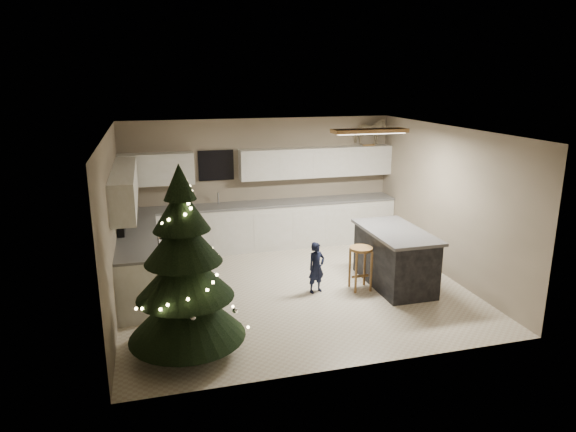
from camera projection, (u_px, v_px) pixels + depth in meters
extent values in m
plane|color=beige|center=(294.00, 288.00, 8.52)|extent=(5.50, 5.50, 0.00)
cube|color=gray|center=(260.00, 182.00, 10.51)|extent=(5.50, 0.02, 2.60)
cube|color=gray|center=(354.00, 266.00, 5.85)|extent=(5.50, 0.02, 2.60)
cube|color=gray|center=(113.00, 225.00, 7.48)|extent=(0.02, 5.00, 2.60)
cube|color=gray|center=(446.00, 202.00, 8.88)|extent=(0.02, 5.00, 2.60)
cube|color=silver|center=(294.00, 130.00, 7.84)|extent=(5.50, 5.00, 0.02)
cube|color=#966330|center=(370.00, 131.00, 8.28)|extent=(1.25, 0.32, 0.06)
cube|color=white|center=(370.00, 133.00, 8.29)|extent=(1.15, 0.24, 0.02)
cube|color=silver|center=(264.00, 226.00, 10.45)|extent=(5.48, 0.60, 0.90)
cube|color=silver|center=(139.00, 264.00, 8.34)|extent=(0.60, 2.60, 0.90)
cube|color=slate|center=(264.00, 204.00, 10.32)|extent=(5.48, 0.62, 0.04)
cube|color=slate|center=(137.00, 236.00, 8.22)|extent=(0.62, 2.60, 0.04)
cube|color=silver|center=(156.00, 169.00, 9.72)|extent=(1.40, 0.35, 0.60)
cube|color=silver|center=(317.00, 162.00, 10.53)|extent=(3.20, 0.35, 0.60)
cube|color=silver|center=(125.00, 188.00, 8.09)|extent=(0.35, 2.60, 0.60)
cube|color=black|center=(216.00, 165.00, 10.15)|extent=(0.70, 0.04, 0.60)
cube|color=#99999E|center=(219.00, 208.00, 10.10)|extent=(0.55, 0.40, 0.06)
cylinder|color=#99999E|center=(218.00, 199.00, 10.16)|extent=(0.03, 0.03, 0.24)
cube|color=black|center=(140.00, 258.00, 8.62)|extent=(0.64, 0.75, 0.90)
cube|color=black|center=(122.00, 225.00, 8.40)|extent=(0.10, 0.75, 0.30)
cube|color=black|center=(394.00, 259.00, 8.57)|extent=(0.80, 1.60, 0.90)
cube|color=#3A3941|center=(396.00, 232.00, 8.44)|extent=(0.90, 1.70, 0.05)
cylinder|color=#966330|center=(361.00, 249.00, 8.31)|extent=(0.38, 0.38, 0.04)
cylinder|color=#966330|center=(356.00, 273.00, 8.25)|extent=(0.04, 0.04, 0.68)
cylinder|color=#966330|center=(371.00, 272.00, 8.32)|extent=(0.04, 0.04, 0.68)
cylinder|color=#966330|center=(350.00, 267.00, 8.50)|extent=(0.04, 0.04, 0.68)
cylinder|color=#966330|center=(365.00, 266.00, 8.56)|extent=(0.04, 0.04, 0.68)
cube|color=#966330|center=(360.00, 276.00, 8.44)|extent=(0.29, 0.03, 0.03)
cylinder|color=#3F2816|center=(188.00, 340.00, 6.52)|extent=(0.13, 0.13, 0.32)
cone|color=black|center=(186.00, 309.00, 6.41)|extent=(1.47, 1.47, 0.75)
cone|color=black|center=(184.00, 272.00, 6.28)|extent=(1.21, 1.21, 0.65)
cone|color=black|center=(183.00, 239.00, 6.16)|extent=(0.95, 0.95, 0.59)
cone|color=black|center=(181.00, 208.00, 6.07)|extent=(0.69, 0.69, 0.54)
cone|color=black|center=(179.00, 181.00, 5.98)|extent=(0.39, 0.39, 0.43)
sphere|color=#FFD88C|center=(247.00, 325.00, 6.68)|extent=(0.04, 0.04, 0.04)
sphere|color=#FFD88C|center=(238.00, 312.00, 6.91)|extent=(0.04, 0.04, 0.04)
sphere|color=#FFD88C|center=(222.00, 303.00, 7.07)|extent=(0.04, 0.04, 0.04)
sphere|color=#FFD88C|center=(204.00, 297.00, 7.12)|extent=(0.04, 0.04, 0.04)
sphere|color=#FFD88C|center=(184.00, 294.00, 7.07)|extent=(0.04, 0.04, 0.04)
sphere|color=#FFD88C|center=(165.00, 294.00, 6.93)|extent=(0.04, 0.04, 0.04)
sphere|color=#FFD88C|center=(149.00, 296.00, 6.72)|extent=(0.04, 0.04, 0.04)
sphere|color=#FFD88C|center=(139.00, 300.00, 6.48)|extent=(0.04, 0.04, 0.04)
sphere|color=#FFD88C|center=(135.00, 304.00, 6.23)|extent=(0.04, 0.04, 0.04)
sphere|color=#FFD88C|center=(140.00, 307.00, 6.02)|extent=(0.04, 0.04, 0.04)
sphere|color=#FFD88C|center=(151.00, 307.00, 5.88)|extent=(0.04, 0.04, 0.04)
sphere|color=#FFD88C|center=(168.00, 305.00, 5.80)|extent=(0.04, 0.04, 0.04)
sphere|color=#FFD88C|center=(186.00, 299.00, 5.81)|extent=(0.04, 0.04, 0.04)
sphere|color=#FFD88C|center=(203.00, 291.00, 5.89)|extent=(0.04, 0.04, 0.04)
sphere|color=#FFD88C|center=(215.00, 281.00, 6.03)|extent=(0.04, 0.04, 0.04)
sphere|color=#FFD88C|center=(221.00, 271.00, 6.18)|extent=(0.04, 0.04, 0.04)
sphere|color=#FFD88C|center=(221.00, 262.00, 6.34)|extent=(0.04, 0.04, 0.04)
sphere|color=#FFD88C|center=(216.00, 253.00, 6.47)|extent=(0.04, 0.04, 0.04)
sphere|color=#FFD88C|center=(206.00, 247.00, 6.55)|extent=(0.04, 0.04, 0.04)
sphere|color=#FFD88C|center=(195.00, 241.00, 6.58)|extent=(0.04, 0.04, 0.04)
sphere|color=#FFD88C|center=(183.00, 238.00, 6.54)|extent=(0.04, 0.04, 0.04)
sphere|color=#FFD88C|center=(172.00, 235.00, 6.46)|extent=(0.04, 0.04, 0.04)
sphere|color=#FFD88C|center=(163.00, 233.00, 6.34)|extent=(0.04, 0.04, 0.04)
sphere|color=#FFD88C|center=(158.00, 232.00, 6.21)|extent=(0.04, 0.04, 0.04)
sphere|color=#FFD88C|center=(157.00, 230.00, 6.08)|extent=(0.04, 0.04, 0.04)
sphere|color=#FFD88C|center=(160.00, 228.00, 5.98)|extent=(0.04, 0.04, 0.04)
sphere|color=#FFD88C|center=(165.00, 224.00, 5.90)|extent=(0.04, 0.04, 0.04)
sphere|color=#FFD88C|center=(173.00, 220.00, 5.87)|extent=(0.04, 0.04, 0.04)
sphere|color=#FFD88C|center=(180.00, 215.00, 5.87)|extent=(0.04, 0.04, 0.04)
sphere|color=#FFD88C|center=(186.00, 209.00, 5.90)|extent=(0.04, 0.04, 0.04)
sphere|color=#FFD88C|center=(191.00, 203.00, 5.94)|extent=(0.04, 0.04, 0.04)
sphere|color=#FFD88C|center=(192.00, 197.00, 5.99)|extent=(0.04, 0.04, 0.04)
sphere|color=#FFD88C|center=(191.00, 191.00, 6.03)|extent=(0.04, 0.04, 0.04)
sphere|color=#FFD88C|center=(189.00, 186.00, 6.05)|extent=(0.04, 0.04, 0.04)
sphere|color=#FFD88C|center=(185.00, 181.00, 6.05)|extent=(0.04, 0.04, 0.04)
sphere|color=#FFD88C|center=(182.00, 176.00, 6.04)|extent=(0.04, 0.04, 0.04)
sphere|color=silver|center=(239.00, 316.00, 6.62)|extent=(0.08, 0.08, 0.08)
sphere|color=silver|center=(156.00, 298.00, 6.78)|extent=(0.08, 0.08, 0.08)
sphere|color=silver|center=(175.00, 319.00, 5.84)|extent=(0.08, 0.08, 0.08)
sphere|color=silver|center=(221.00, 278.00, 6.59)|extent=(0.08, 0.08, 0.08)
sphere|color=silver|center=(155.00, 270.00, 6.43)|extent=(0.08, 0.08, 0.08)
sphere|color=silver|center=(186.00, 273.00, 5.90)|extent=(0.08, 0.08, 0.08)
sphere|color=silver|center=(203.00, 243.00, 6.44)|extent=(0.08, 0.08, 0.08)
sphere|color=silver|center=(161.00, 236.00, 6.17)|extent=(0.08, 0.08, 0.08)
sphere|color=silver|center=(188.00, 228.00, 5.95)|extent=(0.08, 0.08, 0.08)
sphere|color=silver|center=(187.00, 208.00, 6.20)|extent=(0.08, 0.08, 0.08)
sphere|color=silver|center=(173.00, 198.00, 6.01)|extent=(0.08, 0.08, 0.08)
sphere|color=silver|center=(181.00, 184.00, 5.97)|extent=(0.08, 0.08, 0.08)
imported|color=black|center=(316.00, 267.00, 8.27)|extent=(0.35, 0.29, 0.84)
cube|color=#966330|center=(370.00, 145.00, 10.71)|extent=(0.25, 0.02, 0.02)
cube|color=#966330|center=(368.00, 145.00, 10.78)|extent=(0.25, 0.02, 0.02)
imported|color=beige|center=(369.00, 132.00, 10.67)|extent=(0.69, 0.47, 0.54)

